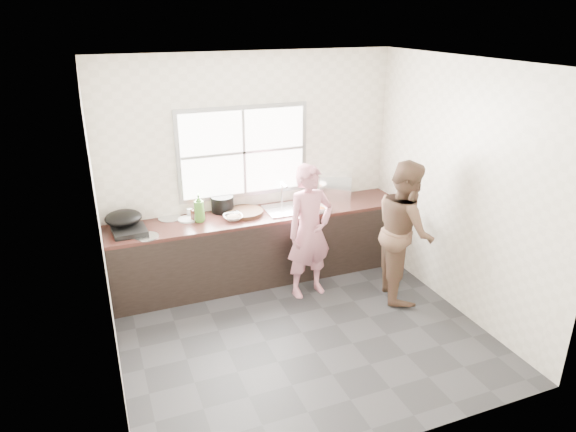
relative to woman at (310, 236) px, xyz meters
name	(u,v)px	position (x,y,z in m)	size (l,w,h in m)	color
floor	(302,333)	(-0.40, -0.74, -0.74)	(3.60, 3.20, 0.01)	#2C2C2F
ceiling	(305,62)	(-0.40, -0.74, 1.97)	(3.60, 3.20, 0.01)	silver
wall_back	(251,167)	(-0.40, 0.87, 0.62)	(3.60, 0.01, 2.70)	silver
wall_left	(101,241)	(-2.20, -0.74, 0.62)	(0.01, 3.20, 2.70)	beige
wall_right	(460,189)	(1.41, -0.74, 0.62)	(0.01, 3.20, 2.70)	beige
wall_front	(397,292)	(-0.40, -2.34, 0.62)	(3.60, 0.01, 2.70)	beige
cabinet	(261,248)	(-0.40, 0.55, -0.32)	(3.60, 0.62, 0.82)	black
countertop	(261,215)	(-0.40, 0.55, 0.11)	(3.60, 0.64, 0.04)	#371B16
sink	(288,209)	(-0.05, 0.55, 0.13)	(0.55, 0.45, 0.02)	silver
faucet	(282,193)	(-0.05, 0.75, 0.28)	(0.02, 0.02, 0.30)	silver
window_frame	(243,152)	(-0.50, 0.85, 0.82)	(1.60, 0.05, 1.10)	#9EA0A5
window_glazing	(244,153)	(-0.50, 0.83, 0.82)	(1.50, 0.01, 1.00)	white
woman	(310,236)	(0.00, 0.00, 0.00)	(0.54, 0.35, 1.47)	#CC7A8B
person_side	(405,230)	(0.99, -0.42, 0.08)	(0.79, 0.61, 1.62)	brown
cutting_board	(245,212)	(-0.58, 0.61, 0.15)	(0.45, 0.45, 0.04)	black
cleaver	(231,213)	(-0.75, 0.59, 0.17)	(0.19, 0.10, 0.01)	silver
bowl_mince	(233,217)	(-0.76, 0.49, 0.16)	(0.23, 0.23, 0.06)	white
bowl_crabs	(320,209)	(0.28, 0.34, 0.16)	(0.20, 0.20, 0.06)	white
bowl_held	(317,210)	(0.24, 0.34, 0.16)	(0.18, 0.18, 0.06)	white
black_pot	(222,204)	(-0.80, 0.78, 0.22)	(0.27, 0.27, 0.19)	black
plate_food	(188,219)	(-1.25, 0.67, 0.14)	(0.23, 0.23, 0.02)	silver
bottle_green	(199,208)	(-1.13, 0.58, 0.30)	(0.13, 0.13, 0.34)	#44832B
bottle_brown_tall	(196,213)	(-1.16, 0.62, 0.22)	(0.08, 0.08, 0.18)	#411C10
bottle_brown_short	(199,212)	(-1.12, 0.65, 0.21)	(0.13, 0.13, 0.16)	#431C10
glass_jar	(190,213)	(-1.20, 0.77, 0.17)	(0.07, 0.07, 0.09)	white
burner	(130,231)	(-1.91, 0.52, 0.15)	(0.35, 0.35, 0.05)	black
wok	(123,218)	(-1.95, 0.66, 0.26)	(0.40, 0.40, 0.15)	black
dish_rack	(335,185)	(0.69, 0.78, 0.28)	(0.41, 0.28, 0.30)	white
pot_lid_left	(147,237)	(-1.75, 0.34, 0.13)	(0.25, 0.25, 0.01)	silver
pot_lid_right	(170,218)	(-1.44, 0.78, 0.13)	(0.27, 0.27, 0.01)	silver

